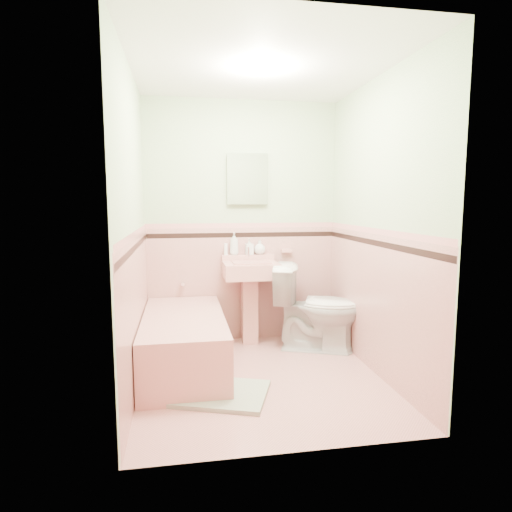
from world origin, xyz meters
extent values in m
plane|color=#D5938B|center=(0.00, 0.00, 0.00)|extent=(2.20, 2.20, 0.00)
plane|color=white|center=(0.00, 0.00, 2.50)|extent=(2.20, 2.20, 0.00)
plane|color=#F0E3C4|center=(0.00, 1.10, 1.25)|extent=(2.50, 0.00, 2.50)
plane|color=#F0E3C4|center=(0.00, -1.10, 1.25)|extent=(2.50, 0.00, 2.50)
plane|color=#F0E3C4|center=(-1.00, 0.00, 1.25)|extent=(0.00, 2.50, 2.50)
plane|color=#F0E3C4|center=(1.00, 0.00, 1.25)|extent=(0.00, 2.50, 2.50)
plane|color=#D89890|center=(0.00, 1.09, 0.60)|extent=(2.00, 0.00, 2.00)
plane|color=#D89890|center=(0.00, -1.09, 0.60)|extent=(2.00, 0.00, 2.00)
plane|color=#D89890|center=(-0.99, 0.00, 0.60)|extent=(0.00, 2.20, 2.20)
plane|color=#D89890|center=(0.99, 0.00, 0.60)|extent=(0.00, 2.20, 2.20)
plane|color=black|center=(0.00, 1.08, 1.12)|extent=(2.00, 0.00, 2.00)
plane|color=black|center=(0.00, -1.08, 1.12)|extent=(2.00, 0.00, 2.00)
plane|color=black|center=(-0.98, 0.00, 1.12)|extent=(0.00, 2.20, 2.20)
plane|color=black|center=(0.98, 0.00, 1.12)|extent=(0.00, 2.20, 2.20)
plane|color=#D58784|center=(0.00, 1.08, 1.22)|extent=(2.00, 0.00, 2.00)
plane|color=#D58784|center=(0.00, -1.08, 1.22)|extent=(2.00, 0.00, 2.00)
plane|color=#D58784|center=(-0.98, 0.00, 1.22)|extent=(0.00, 2.20, 2.20)
plane|color=#D58784|center=(0.98, 0.00, 1.22)|extent=(0.00, 2.20, 2.20)
cube|color=tan|center=(-0.63, 0.33, 0.23)|extent=(0.70, 1.50, 0.45)
cylinder|color=silver|center=(-0.63, 1.05, 0.63)|extent=(0.04, 0.12, 0.04)
cylinder|color=silver|center=(0.05, 1.00, 0.95)|extent=(0.02, 0.02, 0.10)
cube|color=white|center=(0.05, 1.07, 1.70)|extent=(0.40, 0.04, 0.50)
cube|color=tan|center=(0.47, 1.06, 0.95)|extent=(0.11, 0.06, 0.04)
imported|color=#B2B2B2|center=(-0.09, 1.04, 1.03)|extent=(0.09, 0.09, 0.23)
imported|color=#B2B2B2|center=(0.07, 1.04, 1.00)|extent=(0.08, 0.08, 0.17)
imported|color=#B2B2B2|center=(0.18, 1.04, 0.99)|extent=(0.13, 0.13, 0.15)
cylinder|color=white|center=(-0.18, 1.04, 0.98)|extent=(0.04, 0.04, 0.12)
imported|color=white|center=(0.68, 0.61, 0.43)|extent=(0.95, 0.75, 0.85)
cube|color=gray|center=(-0.43, -0.25, 0.02)|extent=(0.96, 0.79, 0.03)
cube|color=#BF1E59|center=(-0.44, -0.17, 0.06)|extent=(0.15, 0.11, 0.05)
camera|label=1|loc=(-0.63, -3.41, 1.47)|focal=30.36mm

